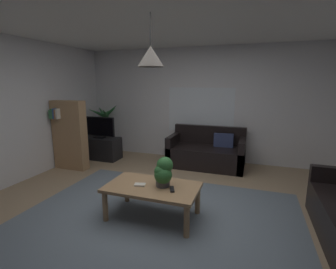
% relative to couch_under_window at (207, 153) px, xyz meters
% --- Properties ---
extents(floor, '(5.57, 5.40, 0.02)m').
position_rel_couch_under_window_xyz_m(floor, '(-0.20, -2.23, -0.29)').
color(floor, '#9E8466').
rests_on(floor, ground).
extents(rug, '(3.62, 2.97, 0.01)m').
position_rel_couch_under_window_xyz_m(rug, '(-0.20, -2.43, -0.27)').
color(rug, slate).
rests_on(rug, ground).
extents(wall_back, '(5.69, 0.06, 2.52)m').
position_rel_couch_under_window_xyz_m(wall_back, '(-0.20, 0.50, 0.99)').
color(wall_back, silver).
rests_on(wall_back, ground).
extents(ceiling, '(5.57, 5.40, 0.02)m').
position_rel_couch_under_window_xyz_m(ceiling, '(-0.20, -2.23, 2.26)').
color(ceiling, white).
extents(window_pane, '(1.49, 0.01, 1.01)m').
position_rel_couch_under_window_xyz_m(window_pane, '(-0.26, 0.46, 0.86)').
color(window_pane, white).
extents(couch_under_window, '(1.56, 0.81, 0.82)m').
position_rel_couch_under_window_xyz_m(couch_under_window, '(0.00, 0.00, 0.00)').
color(couch_under_window, black).
rests_on(couch_under_window, ground).
extents(coffee_table, '(1.19, 0.69, 0.44)m').
position_rel_couch_under_window_xyz_m(coffee_table, '(-0.28, -2.30, 0.10)').
color(coffee_table, '#A87F56').
rests_on(coffee_table, ground).
extents(book_on_table_0, '(0.16, 0.13, 0.02)m').
position_rel_couch_under_window_xyz_m(book_on_table_0, '(-0.44, -2.34, 0.17)').
color(book_on_table_0, beige).
rests_on(book_on_table_0, coffee_table).
extents(remote_on_table_0, '(0.11, 0.17, 0.02)m').
position_rel_couch_under_window_xyz_m(remote_on_table_0, '(-0.00, -2.34, 0.17)').
color(remote_on_table_0, black).
rests_on(remote_on_table_0, coffee_table).
extents(potted_plant_on_table, '(0.23, 0.26, 0.38)m').
position_rel_couch_under_window_xyz_m(potted_plant_on_table, '(-0.15, -2.27, 0.36)').
color(potted_plant_on_table, '#4C4C51').
rests_on(potted_plant_on_table, coffee_table).
extents(tv_stand, '(0.90, 0.44, 0.50)m').
position_rel_couch_under_window_xyz_m(tv_stand, '(-2.44, -0.28, -0.03)').
color(tv_stand, black).
rests_on(tv_stand, ground).
extents(tv, '(0.78, 0.16, 0.49)m').
position_rel_couch_under_window_xyz_m(tv, '(-2.44, -0.31, 0.47)').
color(tv, black).
rests_on(tv, tv_stand).
extents(potted_palm_corner, '(0.78, 0.83, 1.25)m').
position_rel_couch_under_window_xyz_m(potted_palm_corner, '(-2.62, 0.24, 0.31)').
color(potted_palm_corner, '#4C4C51').
rests_on(potted_palm_corner, ground).
extents(bookshelf_corner, '(0.70, 0.31, 1.40)m').
position_rel_couch_under_window_xyz_m(bookshelf_corner, '(-2.62, -1.07, 0.44)').
color(bookshelf_corner, '#A87F56').
rests_on(bookshelf_corner, ground).
extents(pendant_lamp, '(0.32, 0.32, 0.60)m').
position_rel_couch_under_window_xyz_m(pendant_lamp, '(-0.28, -2.30, 1.77)').
color(pendant_lamp, black).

